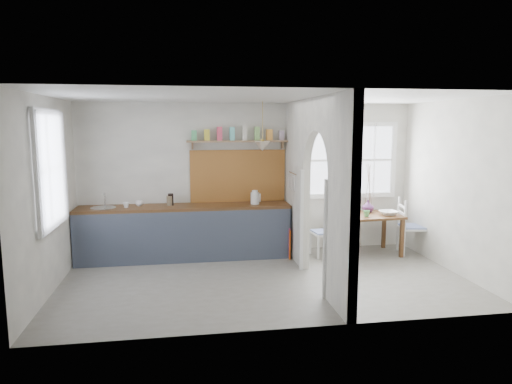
{
  "coord_description": "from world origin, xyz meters",
  "views": [
    {
      "loc": [
        -1.13,
        -6.23,
        2.21
      ],
      "look_at": [
        -0.08,
        0.36,
        1.24
      ],
      "focal_mm": 32.0,
      "sensor_mm": 36.0,
      "label": 1
    }
  ],
  "objects": [
    {
      "name": "chair_left",
      "position": [
        1.21,
        1.08,
        0.42
      ],
      "size": [
        0.43,
        0.43,
        0.84
      ],
      "primitive_type": null,
      "rotation": [
        0.0,
        0.0,
        -1.45
      ],
      "color": "silver",
      "rests_on": "floor"
    },
    {
      "name": "kitchen_window",
      "position": [
        -2.87,
        0.0,
        1.65
      ],
      "size": [
        0.1,
        1.16,
        1.5
      ],
      "primitive_type": null,
      "color": "white",
      "rests_on": "walls"
    },
    {
      "name": "counter",
      "position": [
        -1.13,
        1.33,
        0.46
      ],
      "size": [
        3.5,
        0.6,
        0.9
      ],
      "color": "#533B1F",
      "rests_on": "floor"
    },
    {
      "name": "utensil_rail",
      "position": [
        0.61,
        0.9,
        1.45
      ],
      "size": [
        0.02,
        0.5,
        0.02
      ],
      "primitive_type": "cylinder",
      "rotation": [
        1.57,
        0.0,
        0.0
      ],
      "color": "#BCBCBC",
      "rests_on": "partition"
    },
    {
      "name": "backsplash",
      "position": [
        -0.2,
        1.58,
        1.35
      ],
      "size": [
        1.65,
        0.03,
        0.9
      ],
      "primitive_type": "cube",
      "color": "#9A6522",
      "rests_on": "walls"
    },
    {
      "name": "sink",
      "position": [
        -2.43,
        1.3,
        0.89
      ],
      "size": [
        0.4,
        0.4,
        0.02
      ],
      "primitive_type": "cylinder",
      "color": "#BCBCBC",
      "rests_on": "counter"
    },
    {
      "name": "chair_right",
      "position": [
        2.77,
        0.97,
        0.48
      ],
      "size": [
        0.52,
        0.52,
        0.97
      ],
      "primitive_type": null,
      "rotation": [
        0.0,
        0.0,
        1.38
      ],
      "color": "silver",
      "rests_on": "floor"
    },
    {
      "name": "mug_a",
      "position": [
        -2.06,
        1.24,
        0.95
      ],
      "size": [
        0.13,
        0.13,
        0.09
      ],
      "primitive_type": "imported",
      "rotation": [
        0.0,
        0.0,
        0.38
      ],
      "color": "white",
      "rests_on": "counter"
    },
    {
      "name": "towel_orange",
      "position": [
        0.58,
        0.94,
        0.25
      ],
      "size": [
        0.02,
        0.03,
        0.5
      ],
      "primitive_type": "cube",
      "color": "#D4470D",
      "rests_on": "counter"
    },
    {
      "name": "mug_b",
      "position": [
        -1.87,
        1.38,
        0.95
      ],
      "size": [
        0.15,
        0.15,
        0.09
      ],
      "primitive_type": "imported",
      "rotation": [
        0.0,
        0.0,
        0.3
      ],
      "color": "white",
      "rests_on": "counter"
    },
    {
      "name": "shelf",
      "position": [
        -0.2,
        1.49,
        2.01
      ],
      "size": [
        1.75,
        0.2,
        0.21
      ],
      "color": "#916B46",
      "rests_on": "walls"
    },
    {
      "name": "floor",
      "position": [
        0.0,
        0.0,
        0.0
      ],
      "size": [
        5.8,
        3.2,
        0.01
      ],
      "primitive_type": "cube",
      "color": "#6D685C",
      "rests_on": "ground"
    },
    {
      "name": "table_cup",
      "position": [
        1.89,
        0.9,
        0.75
      ],
      "size": [
        0.14,
        0.14,
        0.1
      ],
      "primitive_type": "imported",
      "rotation": [
        0.0,
        0.0,
        0.35
      ],
      "color": "#55A259",
      "rests_on": "dining_table"
    },
    {
      "name": "nook_window",
      "position": [
        1.8,
        1.56,
        1.6
      ],
      "size": [
        1.76,
        0.1,
        1.3
      ],
      "primitive_type": null,
      "color": "white",
      "rests_on": "walls"
    },
    {
      "name": "bowl",
      "position": [
        2.31,
        0.97,
        0.73
      ],
      "size": [
        0.34,
        0.34,
        0.07
      ],
      "primitive_type": "imported",
      "rotation": [
        0.0,
        0.0,
        0.14
      ],
      "color": "white",
      "rests_on": "dining_table"
    },
    {
      "name": "dining_table",
      "position": [
        1.97,
        1.07,
        0.35
      ],
      "size": [
        1.16,
        0.81,
        0.7
      ],
      "primitive_type": null,
      "rotation": [
        0.0,
        0.0,
        0.06
      ],
      "color": "#533B1F",
      "rests_on": "floor"
    },
    {
      "name": "ceiling",
      "position": [
        0.0,
        0.0,
        2.6
      ],
      "size": [
        5.8,
        3.2,
        0.01
      ],
      "primitive_type": "cube",
      "color": "silver",
      "rests_on": "walls"
    },
    {
      "name": "walls",
      "position": [
        0.0,
        0.0,
        1.3
      ],
      "size": [
        5.81,
        3.21,
        2.6
      ],
      "color": "silver",
      "rests_on": "floor"
    },
    {
      "name": "knife_block",
      "position": [
        -1.36,
        1.39,
        0.99
      ],
      "size": [
        0.09,
        0.12,
        0.19
      ],
      "primitive_type": "cube",
      "rotation": [
        0.0,
        0.0,
        0.05
      ],
      "color": "black",
      "rests_on": "counter"
    },
    {
      "name": "plate",
      "position": [
        1.6,
        0.97,
        0.71
      ],
      "size": [
        0.21,
        0.21,
        0.02
      ],
      "primitive_type": "cylinder",
      "rotation": [
        0.0,
        0.0,
        0.17
      ],
      "color": "#353030",
      "rests_on": "dining_table"
    },
    {
      "name": "partition",
      "position": [
        0.7,
        0.06,
        1.45
      ],
      "size": [
        0.12,
        3.2,
        2.6
      ],
      "color": "silver",
      "rests_on": "floor"
    },
    {
      "name": "jar",
      "position": [
        -1.38,
        1.36,
        0.98
      ],
      "size": [
        0.11,
        0.11,
        0.16
      ],
      "primitive_type": "cylinder",
      "rotation": [
        0.0,
        0.0,
        -0.17
      ],
      "color": "#736147",
      "rests_on": "counter"
    },
    {
      "name": "towel_magenta",
      "position": [
        0.58,
        0.98,
        0.28
      ],
      "size": [
        0.02,
        0.03,
        0.5
      ],
      "primitive_type": "cube",
      "color": "#B2357A",
      "rests_on": "counter"
    },
    {
      "name": "pendant_lamp",
      "position": [
        0.15,
        1.15,
        1.88
      ],
      "size": [
        0.26,
        0.26,
        0.16
      ],
      "primitive_type": "cone",
      "color": "beige",
      "rests_on": "ceiling"
    },
    {
      "name": "vase",
      "position": [
        2.06,
        1.27,
        0.81
      ],
      "size": [
        0.23,
        0.23,
        0.22
      ],
      "primitive_type": "imported",
      "rotation": [
        0.0,
        0.0,
        0.13
      ],
      "color": "#4E2553",
      "rests_on": "dining_table"
    },
    {
      "name": "kettle",
      "position": [
        0.04,
        1.27,
        1.02
      ],
      "size": [
        0.24,
        0.22,
        0.23
      ],
      "primitive_type": null,
      "rotation": [
        0.0,
        0.0,
        -0.38
      ],
      "color": "silver",
      "rests_on": "counter"
    }
  ]
}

